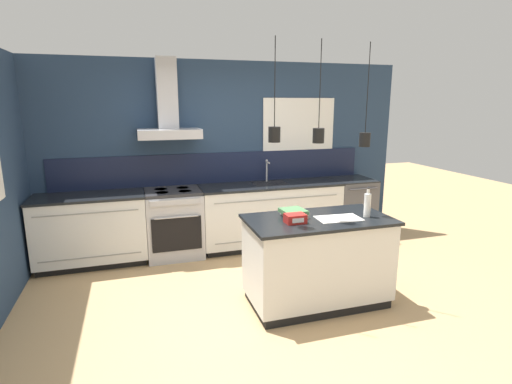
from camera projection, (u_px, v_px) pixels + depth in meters
name	position (u px, v px, depth m)	size (l,w,h in m)	color
ground_plane	(259.00, 307.00, 4.07)	(16.00, 16.00, 0.00)	tan
wall_back	(214.00, 152.00, 5.62)	(5.60, 2.21, 2.60)	navy
counter_run_left	(92.00, 230.00, 5.05)	(1.35, 0.64, 0.91)	black
counter_run_sink	(270.00, 214.00, 5.75)	(2.02, 0.64, 1.23)	black
oven_range	(174.00, 223.00, 5.35)	(0.73, 0.66, 0.91)	#B5B5BA
dishwasher	(350.00, 208.00, 6.12)	(0.59, 0.65, 0.91)	#4C4C51
kitchen_island	(317.00, 260.00, 4.07)	(1.45, 0.78, 0.91)	black
bottle_on_island	(367.00, 205.00, 4.00)	(0.07, 0.07, 0.30)	silver
book_stack	(294.00, 213.00, 4.02)	(0.25, 0.27, 0.08)	beige
red_supply_box	(295.00, 218.00, 3.81)	(0.19, 0.15, 0.09)	red
paper_pile	(339.00, 218.00, 3.96)	(0.45, 0.29, 0.01)	silver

